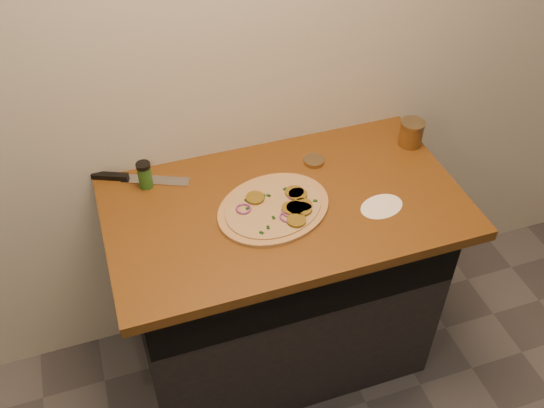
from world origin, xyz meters
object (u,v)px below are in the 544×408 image
object	(u,v)px
chefs_knife	(131,178)
salsa_jar	(411,133)
spice_shaker	(145,175)
pizza	(276,207)

from	to	relation	value
chefs_knife	salsa_jar	bearing A→B (deg)	-6.86
chefs_knife	spice_shaker	size ratio (longest dim) A/B	3.34
spice_shaker	chefs_knife	bearing A→B (deg)	130.40
pizza	spice_shaker	size ratio (longest dim) A/B	5.07
pizza	chefs_knife	xyz separation A→B (m)	(-0.43, 0.31, -0.00)
salsa_jar	chefs_knife	bearing A→B (deg)	173.14
pizza	salsa_jar	world-z (taller)	salsa_jar
salsa_jar	pizza	bearing A→B (deg)	-162.80
pizza	spice_shaker	xyz separation A→B (m)	(-0.38, 0.25, 0.04)
pizza	chefs_knife	size ratio (longest dim) A/B	1.52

